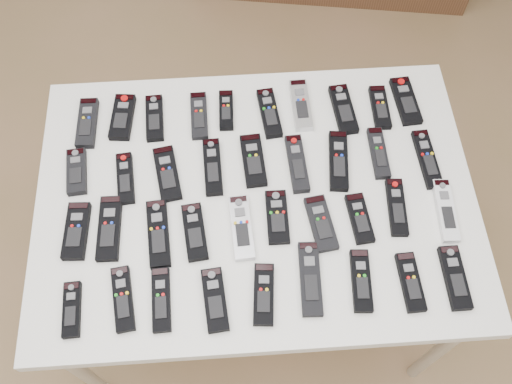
{
  "coord_description": "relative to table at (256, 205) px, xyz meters",
  "views": [
    {
      "loc": [
        0.0,
        -0.69,
        2.21
      ],
      "look_at": [
        0.05,
        0.07,
        0.8
      ],
      "focal_mm": 40.0,
      "sensor_mm": 36.0,
      "label": 1
    }
  ],
  "objects": [
    {
      "name": "remote_22",
      "position": [
        -0.17,
        -0.11,
        0.07
      ],
      "size": [
        0.07,
        0.17,
        0.02
      ],
      "primitive_type": "cube",
      "rotation": [
        0.0,
        0.0,
        0.11
      ],
      "color": "black",
      "rests_on": "table"
    },
    {
      "name": "remote_7",
      "position": [
        0.29,
        0.27,
        0.07
      ],
      "size": [
        0.07,
        0.18,
        0.02
      ],
      "primitive_type": "cube",
      "rotation": [
        0.0,
        0.0,
        0.08
      ],
      "color": "black",
      "rests_on": "table"
    },
    {
      "name": "remote_35",
      "position": [
        0.26,
        -0.28,
        0.07
      ],
      "size": [
        0.06,
        0.17,
        0.02
      ],
      "primitive_type": "cube",
      "rotation": [
        0.0,
        0.0,
        -0.07
      ],
      "color": "black",
      "rests_on": "table"
    },
    {
      "name": "remote_12",
      "position": [
        -0.25,
        0.08,
        0.07
      ],
      "size": [
        0.09,
        0.18,
        0.02
      ],
      "primitive_type": "cube",
      "rotation": [
        0.0,
        0.0,
        0.16
      ],
      "color": "black",
      "rests_on": "table"
    },
    {
      "name": "remote_34",
      "position": [
        0.13,
        -0.26,
        0.07
      ],
      "size": [
        0.06,
        0.2,
        0.02
      ],
      "primitive_type": "cube",
      "rotation": [
        0.0,
        0.0,
        -0.04
      ],
      "color": "black",
      "rests_on": "table"
    },
    {
      "name": "remote_21",
      "position": [
        -0.27,
        -0.11,
        0.07
      ],
      "size": [
        0.07,
        0.2,
        0.02
      ],
      "primitive_type": "cube",
      "rotation": [
        0.0,
        0.0,
        0.08
      ],
      "color": "black",
      "rests_on": "table"
    },
    {
      "name": "table",
      "position": [
        0.0,
        0.0,
        0.0
      ],
      "size": [
        1.25,
        0.88,
        0.78
      ],
      "color": "white",
      "rests_on": "ground"
    },
    {
      "name": "ground",
      "position": [
        -0.05,
        -0.07,
        -0.72
      ],
      "size": [
        4.0,
        4.0,
        0.0
      ],
      "primitive_type": "plane",
      "color": "olive",
      "rests_on": "ground"
    },
    {
      "name": "remote_14",
      "position": [
        -0.0,
        0.11,
        0.07
      ],
      "size": [
        0.07,
        0.17,
        0.02
      ],
      "primitive_type": "cube",
      "rotation": [
        0.0,
        0.0,
        0.06
      ],
      "color": "black",
      "rests_on": "table"
    },
    {
      "name": "remote_19",
      "position": [
        -0.5,
        -0.08,
        0.07
      ],
      "size": [
        0.07,
        0.17,
        0.02
      ],
      "primitive_type": "cube",
      "rotation": [
        0.0,
        0.0,
        -0.05
      ],
      "color": "black",
      "rests_on": "table"
    },
    {
      "name": "remote_25",
      "position": [
        0.17,
        -0.11,
        0.07
      ],
      "size": [
        0.08,
        0.17,
        0.02
      ],
      "primitive_type": "cube",
      "rotation": [
        0.0,
        0.0,
        0.14
      ],
      "color": "black",
      "rests_on": "table"
    },
    {
      "name": "remote_29",
      "position": [
        -0.49,
        -0.3,
        0.07
      ],
      "size": [
        0.05,
        0.15,
        0.02
      ],
      "primitive_type": "cube",
      "rotation": [
        0.0,
        0.0,
        0.05
      ],
      "color": "black",
      "rests_on": "table"
    },
    {
      "name": "remote_6",
      "position": [
        0.16,
        0.3,
        0.07
      ],
      "size": [
        0.06,
        0.18,
        0.02
      ],
      "primitive_type": "cube",
      "rotation": [
        0.0,
        0.0,
        0.02
      ],
      "color": "#B7B7BC",
      "rests_on": "table"
    },
    {
      "name": "remote_30",
      "position": [
        -0.36,
        -0.28,
        0.07
      ],
      "size": [
        0.07,
        0.18,
        0.02
      ],
      "primitive_type": "cube",
      "rotation": [
        0.0,
        0.0,
        0.13
      ],
      "color": "black",
      "rests_on": "table"
    },
    {
      "name": "remote_33",
      "position": [
        0.0,
        -0.3,
        0.07
      ],
      "size": [
        0.07,
        0.17,
        0.02
      ],
      "primitive_type": "cube",
      "rotation": [
        0.0,
        0.0,
        -0.09
      ],
      "color": "black",
      "rests_on": "table"
    },
    {
      "name": "remote_4",
      "position": [
        -0.07,
        0.3,
        0.07
      ],
      "size": [
        0.05,
        0.14,
        0.02
      ],
      "primitive_type": "cube",
      "rotation": [
        0.0,
        0.0,
        -0.03
      ],
      "color": "black",
      "rests_on": "table"
    },
    {
      "name": "remote_15",
      "position": [
        0.13,
        0.09,
        0.07
      ],
      "size": [
        0.06,
        0.19,
        0.02
      ],
      "primitive_type": "cube",
      "rotation": [
        0.0,
        0.0,
        0.05
      ],
      "color": "black",
      "rests_on": "table"
    },
    {
      "name": "remote_28",
      "position": [
        0.52,
        -0.09,
        0.07
      ],
      "size": [
        0.06,
        0.19,
        0.02
      ],
      "primitive_type": "cube",
      "rotation": [
        0.0,
        0.0,
        -0.05
      ],
      "color": "silver",
      "rests_on": "table"
    },
    {
      "name": "remote_27",
      "position": [
        0.39,
        -0.07,
        0.07
      ],
      "size": [
        0.06,
        0.18,
        0.02
      ],
      "primitive_type": "cube",
      "rotation": [
        0.0,
        0.0,
        -0.07
      ],
      "color": "black",
      "rests_on": "table"
    },
    {
      "name": "remote_24",
      "position": [
        0.05,
        -0.08,
        0.07
      ],
      "size": [
        0.06,
        0.16,
        0.02
      ],
      "primitive_type": "cube",
      "rotation": [
        0.0,
        0.0,
        -0.01
      ],
      "color": "black",
      "rests_on": "table"
    },
    {
      "name": "remote_26",
      "position": [
        0.28,
        -0.1,
        0.07
      ],
      "size": [
        0.06,
        0.15,
        0.02
      ],
      "primitive_type": "cube",
      "rotation": [
        0.0,
        0.0,
        0.09
      ],
      "color": "black",
      "rests_on": "table"
    },
    {
      "name": "remote_17",
      "position": [
        0.37,
        0.11,
        0.07
      ],
      "size": [
        0.04,
        0.17,
        0.02
      ],
      "primitive_type": "cube",
      "rotation": [
        0.0,
        0.0,
        -0.0
      ],
      "color": "black",
      "rests_on": "table"
    },
    {
      "name": "remote_37",
      "position": [
        0.5,
        -0.28,
        0.07
      ],
      "size": [
        0.05,
        0.17,
        0.02
      ],
      "primitive_type": "cube",
      "rotation": [
        0.0,
        0.0,
        0.01
      ],
      "color": "black",
      "rests_on": "table"
    },
    {
      "name": "remote_1",
      "position": [
        -0.39,
        0.29,
        0.07
      ],
      "size": [
        0.08,
        0.16,
        0.02
      ],
      "primitive_type": "cube",
      "rotation": [
        0.0,
        0.0,
        -0.1
      ],
      "color": "black",
      "rests_on": "table"
    },
    {
      "name": "remote_3",
      "position": [
        -0.16,
        0.28,
        0.07
      ],
      "size": [
        0.05,
        0.17,
        0.02
      ],
      "primitive_type": "cube",
      "rotation": [
        0.0,
        0.0,
        0.02
      ],
      "color": "black",
      "rests_on": "table"
    },
    {
      "name": "remote_8",
      "position": [
        0.4,
        0.27,
        0.07
      ],
      "size": [
        0.05,
        0.16,
        0.02
      ],
      "primitive_type": "cube",
      "rotation": [
        0.0,
        0.0,
        -0.02
      ],
      "color": "black",
      "rests_on": "table"
    },
    {
      "name": "remote_2",
      "position": [
        -0.29,
        0.28,
        0.07
      ],
      "size": [
        0.06,
        0.16,
        0.02
      ],
      "primitive_type": "cube",
      "rotation": [
        0.0,
        0.0,
        0.04
      ],
      "color": "black",
      "rests_on": "table"
    },
    {
      "name": "remote_31",
      "position": [
        -0.26,
        -0.29,
        0.07
      ],
      "size": [
        0.05,
        0.17,
        0.02
      ],
      "primitive_type": "cube",
      "rotation": [
        0.0,
        0.0,
        0.04
      ],
      "color": "black",
      "rests_on": "table"
    },
    {
      "name": "remote_16",
      "position": [
        0.25,
        0.09,
        0.07
      ],
      "size": [
        0.07,
        0.2,
        0.02
      ],
      "primitive_type": "cube",
      "rotation": [
        0.0,
        0.0,
        -0.11
      ],
      "color": "black",
      "rests_on": "table"
    },
    {
      "name": "remote_0",
      "position": [
        -0.49,
        0.28,
        0.07
      ],
      "size": [
        0.06,
        0.17,
        0.02
      ],
      "primitive_type": "cube",
      "rotation": [
        0.0,
        0.0,
        -0.02
      ],
      "color": "black",
      "rests_on": "table"
    },
    {
      "name": "remote_11",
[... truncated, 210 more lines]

